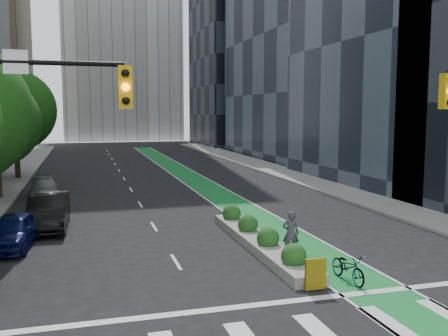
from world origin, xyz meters
TOP-DOWN VIEW (x-y plane):
  - ground at (0.00, 0.00)m, footprint 160.00×160.00m
  - sidewalk_right at (11.80, 25.00)m, footprint 3.60×90.00m
  - bike_lane_paint at (3.00, 30.00)m, footprint 2.20×70.00m
  - building_dark_end at (20.00, 68.00)m, footprint 14.00×18.00m
  - tree_far at (-11.00, 32.00)m, footprint 6.60×6.60m
  - median_planter at (1.20, 7.04)m, footprint 1.20×10.26m
  - bicycle at (2.66, 2.33)m, footprint 0.77×1.91m
  - cyclist at (2.00, 5.60)m, footprint 0.76×0.62m
  - parked_car_left_near at (-8.67, 9.77)m, footprint 2.19×4.39m
  - parked_car_left_mid at (-7.45, 13.00)m, footprint 1.90×5.14m
  - parked_car_left_far at (-8.26, 22.24)m, footprint 2.09×4.43m

SIDE VIEW (x-z plane):
  - ground at x=0.00m, z-range 0.00..0.00m
  - bike_lane_paint at x=3.00m, z-range 0.00..0.01m
  - sidewalk_right at x=11.80m, z-range 0.00..0.15m
  - median_planter at x=1.20m, z-range -0.18..0.92m
  - bicycle at x=2.66m, z-range 0.00..0.98m
  - parked_car_left_far at x=-8.26m, z-range 0.00..1.25m
  - parked_car_left_near at x=-8.67m, z-range 0.00..1.44m
  - parked_car_left_mid at x=-7.45m, z-range 0.00..1.68m
  - cyclist at x=2.00m, z-range 0.00..1.79m
  - tree_far at x=-11.00m, z-range 1.19..10.20m
  - building_dark_end at x=20.00m, z-range 0.00..28.00m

